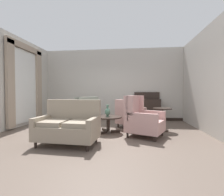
% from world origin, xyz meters
% --- Properties ---
extents(ground, '(8.63, 8.63, 0.00)m').
position_xyz_m(ground, '(0.00, 0.00, 0.00)').
color(ground, brown).
extents(wall_back, '(6.33, 0.08, 3.15)m').
position_xyz_m(wall_back, '(0.00, 2.64, 1.57)').
color(wall_back, '#BCB7AD').
rests_on(wall_back, ground).
extents(wall_left, '(0.08, 3.69, 3.15)m').
position_xyz_m(wall_left, '(-3.08, 0.79, 1.57)').
color(wall_left, '#BCB7AD').
rests_on(wall_left, ground).
extents(wall_right, '(0.08, 3.69, 3.15)m').
position_xyz_m(wall_right, '(3.08, 0.79, 1.57)').
color(wall_right, '#BCB7AD').
rests_on(wall_right, ground).
extents(baseboard_back, '(6.17, 0.03, 0.12)m').
position_xyz_m(baseboard_back, '(0.00, 2.58, 0.06)').
color(baseboard_back, black).
rests_on(baseboard_back, ground).
extents(window_with_curtains, '(0.12, 1.92, 2.89)m').
position_xyz_m(window_with_curtains, '(-2.99, 0.89, 1.58)').
color(window_with_curtains, silver).
extents(coffee_table, '(0.83, 0.83, 0.48)m').
position_xyz_m(coffee_table, '(0.17, 0.16, 0.39)').
color(coffee_table, black).
rests_on(coffee_table, ground).
extents(porcelain_vase, '(0.16, 0.16, 0.35)m').
position_xyz_m(porcelain_vase, '(0.15, 0.16, 0.63)').
color(porcelain_vase, '#4C7A66').
rests_on(porcelain_vase, coffee_table).
extents(settee, '(1.41, 0.90, 1.02)m').
position_xyz_m(settee, '(-0.59, -1.05, 0.42)').
color(settee, gray).
rests_on(settee, ground).
extents(armchair_beside_settee, '(1.22, 1.20, 1.06)m').
position_xyz_m(armchair_beside_settee, '(-0.82, 0.83, 0.44)').
color(armchair_beside_settee, gray).
rests_on(armchair_beside_settee, ground).
extents(armchair_back_corner, '(1.11, 1.13, 0.96)m').
position_xyz_m(armchair_back_corner, '(0.80, 0.98, 0.42)').
color(armchair_back_corner, tan).
rests_on(armchair_back_corner, ground).
extents(armchair_near_window, '(1.17, 1.14, 1.12)m').
position_xyz_m(armchair_near_window, '(1.16, -0.14, 0.45)').
color(armchair_near_window, tan).
rests_on(armchair_near_window, ground).
extents(side_table, '(0.58, 0.58, 0.72)m').
position_xyz_m(side_table, '(1.83, 0.58, 0.44)').
color(side_table, black).
rests_on(side_table, ground).
extents(sideboard, '(1.07, 0.41, 1.23)m').
position_xyz_m(sideboard, '(1.52, 2.34, 0.53)').
color(sideboard, black).
rests_on(sideboard, ground).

